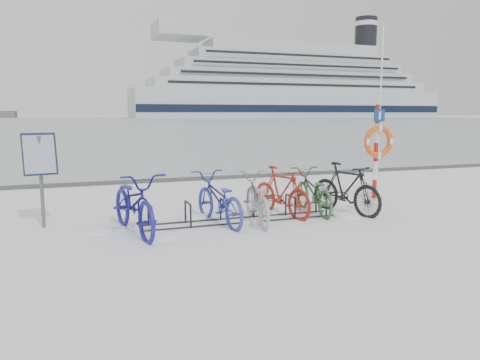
{
  "coord_description": "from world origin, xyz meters",
  "views": [
    {
      "loc": [
        -3.09,
        -8.56,
        2.12
      ],
      "look_at": [
        0.19,
        0.6,
        0.74
      ],
      "focal_mm": 35.0,
      "sensor_mm": 36.0,
      "label": 1
    }
  ],
  "objects": [
    {
      "name": "quay_edge",
      "position": [
        0.0,
        5.9,
        0.05
      ],
      "size": [
        400.0,
        0.25,
        0.1
      ],
      "primitive_type": "cube",
      "color": "#3F3F42",
      "rests_on": "ground"
    },
    {
      "name": "bike_3",
      "position": [
        0.97,
        0.21,
        0.53
      ],
      "size": [
        0.97,
        1.84,
        1.06
      ],
      "primitive_type": "imported",
      "rotation": [
        0.0,
        0.0,
        0.28
      ],
      "color": "maroon",
      "rests_on": "ground"
    },
    {
      "name": "info_board",
      "position": [
        -3.67,
        0.73,
        1.28
      ],
      "size": [
        0.62,
        0.34,
        1.77
      ],
      "rotation": [
        0.0,
        0.0,
        0.2
      ],
      "color": "#595B5E",
      "rests_on": "ground"
    },
    {
      "name": "bike_4",
      "position": [
        1.74,
        0.27,
        0.49
      ],
      "size": [
        0.82,
        1.92,
        0.98
      ],
      "primitive_type": "imported",
      "rotation": [
        0.0,
        0.0,
        3.05
      ],
      "color": "#325F31",
      "rests_on": "ground"
    },
    {
      "name": "cruise_ferry",
      "position": [
        95.88,
        197.84,
        13.51
      ],
      "size": [
        150.98,
        28.45,
        49.61
      ],
      "color": "silver",
      "rests_on": "ground"
    },
    {
      "name": "bike_2",
      "position": [
        0.26,
        -0.15,
        0.5
      ],
      "size": [
        0.97,
        2.01,
        1.01
      ],
      "primitive_type": "imported",
      "rotation": [
        0.0,
        0.0,
        2.98
      ],
      "color": "#9FA1A6",
      "rests_on": "ground"
    },
    {
      "name": "ice_sheet",
      "position": [
        0.0,
        155.0,
        0.01
      ],
      "size": [
        400.0,
        298.0,
        0.02
      ],
      "primitive_type": "cube",
      "color": "#A9B8BE",
      "rests_on": "ground"
    },
    {
      "name": "ground",
      "position": [
        0.0,
        0.0,
        0.0
      ],
      "size": [
        900.0,
        900.0,
        0.0
      ],
      "primitive_type": "plane",
      "color": "white",
      "rests_on": "ground"
    },
    {
      "name": "lifebuoy_station",
      "position": [
        4.05,
        1.21,
        1.43
      ],
      "size": [
        0.82,
        0.23,
        4.26
      ],
      "color": "#B1170E",
      "rests_on": "ground"
    },
    {
      "name": "bike_1",
      "position": [
        -0.48,
        -0.02,
        0.52
      ],
      "size": [
        0.96,
        2.04,
        1.03
      ],
      "primitive_type": "imported",
      "rotation": [
        0.0,
        0.0,
        3.28
      ],
      "color": "#2F38A1",
      "rests_on": "ground"
    },
    {
      "name": "bike_rack",
      "position": [
        0.0,
        0.0,
        0.18
      ],
      "size": [
        4.0,
        0.48,
        0.46
      ],
      "color": "black",
      "rests_on": "ground"
    },
    {
      "name": "bike_0",
      "position": [
        -2.11,
        -0.21,
        0.58
      ],
      "size": [
        1.13,
        2.31,
        1.16
      ],
      "primitive_type": "imported",
      "rotation": [
        0.0,
        0.0,
        0.17
      ],
      "color": "navy",
      "rests_on": "ground"
    },
    {
      "name": "bike_5",
      "position": [
        2.39,
        -0.01,
        0.56
      ],
      "size": [
        1.06,
        1.93,
        1.12
      ],
      "primitive_type": "imported",
      "rotation": [
        0.0,
        0.0,
        0.31
      ],
      "color": "black",
      "rests_on": "ground"
    },
    {
      "name": "snow_drifts",
      "position": [
        0.38,
        0.02,
        0.0
      ],
      "size": [
        6.08,
        2.0,
        0.21
      ],
      "color": "white",
      "rests_on": "ground"
    }
  ]
}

